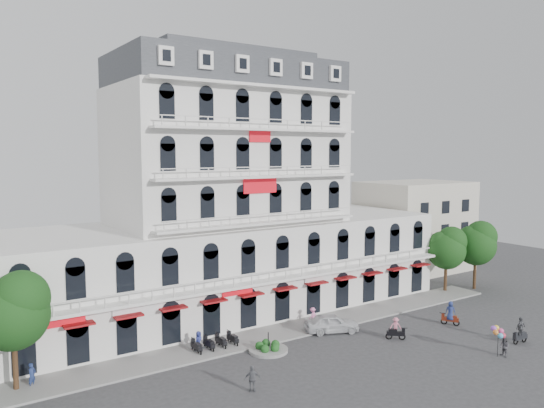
{
  "coord_description": "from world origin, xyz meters",
  "views": [
    {
      "loc": [
        -25.69,
        -28.52,
        16.05
      ],
      "look_at": [
        0.04,
        10.0,
        11.46
      ],
      "focal_mm": 35.0,
      "sensor_mm": 36.0,
      "label": 1
    }
  ],
  "objects_px": {
    "balloon_vendor": "(502,341)",
    "rider_northeast": "(521,330)",
    "parked_car": "(332,323)",
    "rider_center": "(396,328)",
    "rider_east": "(450,313)"
  },
  "relations": [
    {
      "from": "rider_center",
      "to": "balloon_vendor",
      "type": "xyz_separation_m",
      "value": [
        4.09,
        -7.29,
        0.27
      ]
    },
    {
      "from": "parked_car",
      "to": "rider_northeast",
      "type": "distance_m",
      "value": 15.78
    },
    {
      "from": "parked_car",
      "to": "rider_northeast",
      "type": "xyz_separation_m",
      "value": [
        11.38,
        -10.93,
        0.31
      ]
    },
    {
      "from": "parked_car",
      "to": "balloon_vendor",
      "type": "bearing_deg",
      "value": -124.33
    },
    {
      "from": "parked_car",
      "to": "balloon_vendor",
      "type": "xyz_separation_m",
      "value": [
        7.41,
        -11.79,
        0.45
      ]
    },
    {
      "from": "parked_car",
      "to": "rider_east",
      "type": "relative_size",
      "value": 2.13
    },
    {
      "from": "rider_northeast",
      "to": "parked_car",
      "type": "bearing_deg",
      "value": -39.54
    },
    {
      "from": "rider_northeast",
      "to": "rider_center",
      "type": "relative_size",
      "value": 1.16
    },
    {
      "from": "parked_car",
      "to": "balloon_vendor",
      "type": "height_order",
      "value": "balloon_vendor"
    },
    {
      "from": "rider_east",
      "to": "rider_northeast",
      "type": "relative_size",
      "value": 1.0
    },
    {
      "from": "balloon_vendor",
      "to": "rider_northeast",
      "type": "bearing_deg",
      "value": 12.12
    },
    {
      "from": "rider_northeast",
      "to": "rider_east",
      "type": "bearing_deg",
      "value": -76.93
    },
    {
      "from": "rider_center",
      "to": "rider_northeast",
      "type": "bearing_deg",
      "value": 2.67
    },
    {
      "from": "rider_northeast",
      "to": "balloon_vendor",
      "type": "relative_size",
      "value": 0.93
    },
    {
      "from": "rider_northeast",
      "to": "rider_center",
      "type": "height_order",
      "value": "rider_northeast"
    }
  ]
}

